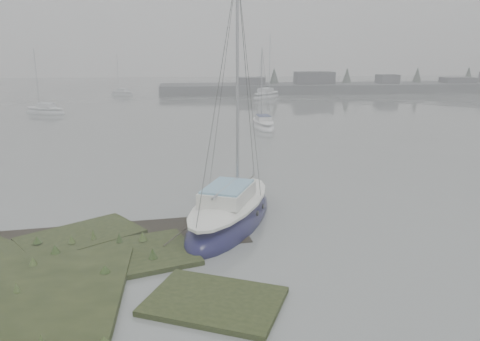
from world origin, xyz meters
name	(u,v)px	position (x,y,z in m)	size (l,w,h in m)	color
ground	(188,126)	(0.00, 30.00, 0.00)	(160.00, 160.00, 0.00)	slate
far_shoreline	(354,87)	(26.84, 61.90, 0.85)	(60.00, 8.00, 4.15)	#4C4F51
sailboat_main	(230,215)	(1.49, 5.53, 0.32)	(5.15, 7.63, 10.28)	#121237
sailboat_white	(263,125)	(6.50, 28.19, 0.23)	(1.97, 5.27, 7.33)	white
sailboat_far_a	(45,112)	(-15.07, 40.12, 0.23)	(5.35, 4.00, 7.31)	silver
sailboat_far_b	(266,96)	(11.13, 53.32, 0.29)	(5.73, 6.65, 9.40)	#A3A7AC
sailboat_far_c	(122,94)	(-9.60, 60.55, 0.21)	(4.52, 4.28, 6.62)	#A2A7AB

